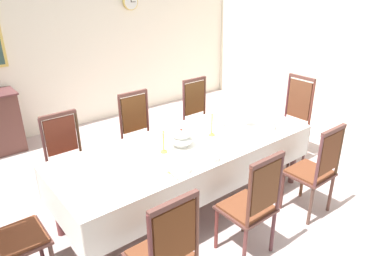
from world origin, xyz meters
name	(u,v)px	position (x,y,z in m)	size (l,w,h in m)	color
ground	(180,199)	(0.00, 0.00, -0.02)	(6.78, 5.84, 0.04)	#BEAAA8
back_wall	(66,29)	(0.00, 2.96, 1.64)	(6.78, 0.08, 3.27)	silver
right_wall	(352,30)	(3.43, 0.00, 1.64)	(0.08, 5.84, 3.27)	silver
dining_table	(189,150)	(0.00, -0.18, 0.71)	(2.83, 1.07, 0.78)	brown
tablecloth	(189,151)	(0.00, -0.18, 0.69)	(2.85, 1.09, 0.38)	white
chair_south_a	(165,252)	(-0.97, -1.12, 0.55)	(0.44, 0.42, 1.07)	brown
chair_north_a	(68,158)	(-0.97, 0.76, 0.55)	(0.44, 0.42, 1.05)	brown
chair_south_b	(252,204)	(-0.04, -1.12, 0.55)	(0.44, 0.42, 1.07)	brown
chair_north_b	(140,135)	(-0.04, 0.76, 0.56)	(0.44, 0.42, 1.10)	brown
chair_south_c	(315,169)	(0.95, -1.12, 0.55)	(0.44, 0.42, 1.05)	#512B25
chair_north_c	(200,117)	(0.95, 0.76, 0.56)	(0.44, 0.42, 1.10)	brown
chair_head_west	(5,230)	(-1.82, -0.18, 0.60)	(0.42, 0.44, 1.21)	#522B30
chair_head_east	(292,120)	(1.82, -0.18, 0.59)	(0.42, 0.44, 1.19)	#53342C
soup_tureen	(181,138)	(-0.10, -0.18, 0.88)	(0.24, 0.24, 0.20)	silver
candlestick_west	(163,140)	(-0.32, -0.18, 0.92)	(0.07, 0.07, 0.34)	gold
candlestick_east	(212,123)	(0.32, -0.18, 0.93)	(0.07, 0.07, 0.37)	gold
bowl_near_left	(230,110)	(1.01, 0.22, 0.80)	(0.19, 0.19, 0.03)	silver
bowl_near_right	(182,169)	(-0.41, -0.59, 0.80)	(0.17, 0.17, 0.03)	silver
bowl_far_left	(209,158)	(-0.07, -0.58, 0.81)	(0.20, 0.20, 0.04)	silver
spoon_primary	(236,109)	(1.14, 0.24, 0.79)	(0.05, 0.18, 0.01)	gold
spoon_secondary	(170,173)	(-0.52, -0.56, 0.79)	(0.03, 0.18, 0.01)	gold
mounted_clock	(130,2)	(1.16, 2.89, 2.01)	(0.28, 0.06, 0.28)	#D1B251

